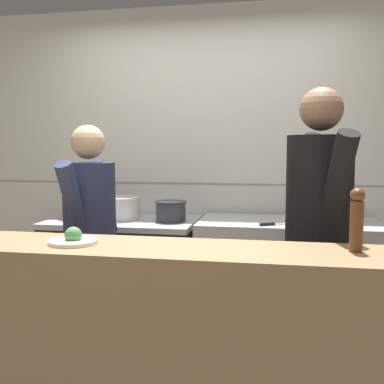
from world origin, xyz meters
TOP-DOWN VIEW (x-y plane):
  - wall_back_tiled at (0.00, 1.54)m, footprint 8.00×0.06m
  - oven_range at (-0.59, 1.14)m, footprint 1.14×0.71m
  - prep_counter at (0.68, 1.14)m, footprint 1.31×0.65m
  - pass_counter at (0.10, -0.24)m, footprint 3.15×0.45m
  - stock_pot at (-0.93, 1.17)m, footprint 0.36×0.36m
  - sauce_pot at (-0.61, 1.14)m, footprint 0.32×0.32m
  - braising_pot at (-0.20, 1.10)m, footprint 0.24×0.24m
  - mixing_bowl_steel at (0.75, 1.18)m, footprint 0.21×0.21m
  - chefs_knife at (0.61, 0.97)m, footprint 0.33×0.22m
  - plated_dish_main at (-0.35, -0.24)m, footprint 0.23×0.23m
  - pepper_mill at (0.92, -0.18)m, footprint 0.06×0.06m
  - chef_head_cook at (-0.56, 0.43)m, footprint 0.34×0.69m
  - chef_sous at (0.81, 0.35)m, footprint 0.45×0.77m

SIDE VIEW (x-z plane):
  - oven_range at x=-0.59m, z-range 0.00..0.89m
  - prep_counter at x=0.68m, z-range 0.00..0.91m
  - pass_counter at x=0.10m, z-range 0.00..0.99m
  - chef_head_cook at x=-0.56m, z-range 0.09..1.67m
  - chefs_knife at x=0.61m, z-range 0.91..0.93m
  - mixing_bowl_steel at x=0.75m, z-range 0.91..0.99m
  - braising_pot at x=-0.20m, z-range 0.90..1.05m
  - chef_sous at x=0.81m, z-range 0.10..1.87m
  - sauce_pot at x=-0.61m, z-range 0.90..1.07m
  - stock_pot at x=-0.93m, z-range 0.90..1.12m
  - plated_dish_main at x=-0.35m, z-range 0.98..1.06m
  - pepper_mill at x=0.92m, z-range 1.00..1.28m
  - wall_back_tiled at x=0.00m, z-range 0.00..2.60m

